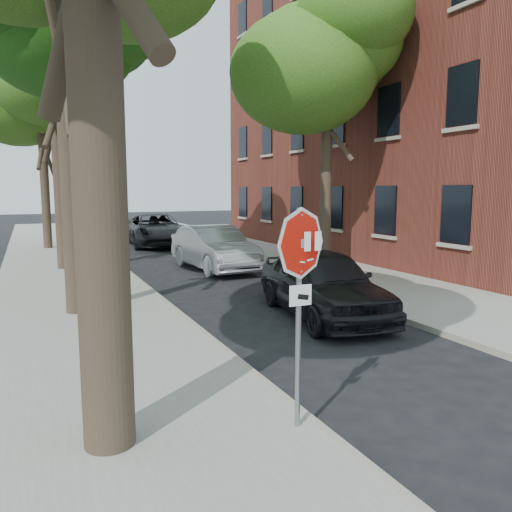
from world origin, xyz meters
The scene contains 13 objects.
ground centered at (0.00, 0.00, 0.00)m, with size 120.00×120.00×0.00m, color black.
sidewalk_left centered at (-2.50, 12.00, 0.06)m, with size 4.00×55.00×0.12m, color gray.
sidewalk_right centered at (6.00, 12.00, 0.06)m, with size 4.00×55.00×0.12m, color gray.
curb_left centered at (-0.45, 12.00, 0.07)m, with size 0.12×55.00×0.13m, color #9E9384.
curb_right centered at (3.95, 12.00, 0.07)m, with size 0.12×55.00×0.13m, color #9E9384.
apartment_building centered at (14.00, 14.00, 7.65)m, with size 12.20×20.20×15.30m.
stop_sign centered at (-0.70, -0.03, 1.95)m, with size 0.76×0.34×2.61m.
tree_mid_b centered at (-2.42, 14.12, 8.00)m, with size 5.88×5.46×10.36m.
tree_far centered at (-2.72, 21.11, 7.21)m, with size 5.29×4.91×9.33m.
tree_right centered at (5.98, 10.11, 7.21)m, with size 5.29×4.91×9.33m.
car_a centered at (2.60, 4.70, 0.79)m, with size 1.87×4.65×1.59m, color black.
car_b centered at (2.60, 12.11, 0.80)m, with size 1.70×4.86×1.60m, color #A7A8AF.
car_d centered at (2.51, 20.78, 0.83)m, with size 2.76×5.99×1.66m, color black.
Camera 1 is at (-3.49, -4.92, 2.93)m, focal length 35.00 mm.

